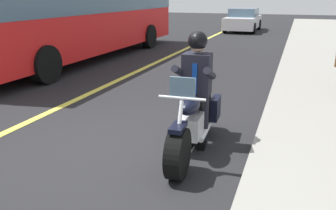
# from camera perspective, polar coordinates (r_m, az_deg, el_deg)

# --- Properties ---
(ground_plane) EXTENTS (80.00, 80.00, 0.00)m
(ground_plane) POSITION_cam_1_polar(r_m,az_deg,el_deg) (5.42, -8.90, -6.91)
(ground_plane) COLOR black
(lane_center_stripe) EXTENTS (60.00, 0.16, 0.01)m
(lane_center_stripe) POSITION_cam_1_polar(r_m,az_deg,el_deg) (6.57, -24.41, -3.83)
(lane_center_stripe) COLOR #E5DB4C
(lane_center_stripe) RESTS_ON ground_plane
(motorcycle_main) EXTENTS (2.22, 0.67, 1.26)m
(motorcycle_main) POSITION_cam_1_polar(r_m,az_deg,el_deg) (5.12, 4.11, -2.75)
(motorcycle_main) COLOR black
(motorcycle_main) RESTS_ON ground_plane
(rider_main) EXTENTS (0.64, 0.57, 1.74)m
(rider_main) POSITION_cam_1_polar(r_m,az_deg,el_deg) (5.13, 4.68, 4.09)
(rider_main) COLOR black
(rider_main) RESTS_ON ground_plane
(bus_near) EXTENTS (11.05, 2.70, 3.30)m
(bus_near) POSITION_cam_1_polar(r_m,az_deg,el_deg) (13.05, -14.03, 15.51)
(bus_near) COLOR red
(bus_near) RESTS_ON ground_plane
(car_silver) EXTENTS (4.60, 1.92, 1.40)m
(car_silver) POSITION_cam_1_polar(r_m,az_deg,el_deg) (23.32, 12.14, 13.39)
(car_silver) COLOR silver
(car_silver) RESTS_ON ground_plane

